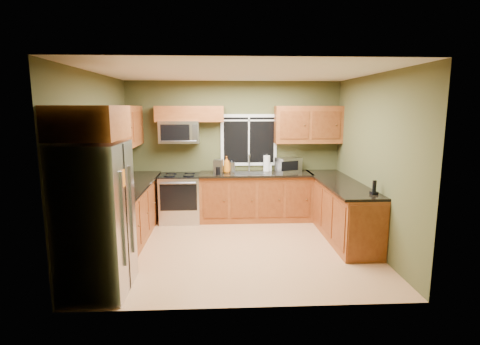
{
  "coord_description": "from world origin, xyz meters",
  "views": [
    {
      "loc": [
        -0.26,
        -5.63,
        2.21
      ],
      "look_at": [
        0.05,
        0.35,
        1.15
      ],
      "focal_mm": 28.0,
      "sensor_mm": 36.0,
      "label": 1
    }
  ],
  "objects": [
    {
      "name": "range",
      "position": [
        -1.05,
        1.47,
        0.47
      ],
      "size": [
        0.76,
        0.69,
        0.94
      ],
      "color": "#B7B7BC",
      "rests_on": "ground"
    },
    {
      "name": "soap_bottle_b",
      "position": [
        0.7,
        1.7,
        1.04
      ],
      "size": [
        0.09,
        0.09,
        0.2
      ],
      "primitive_type": "imported",
      "rotation": [
        0.0,
        0.0,
        0.0
      ],
      "color": "white",
      "rests_on": "countertop_back"
    },
    {
      "name": "window",
      "position": [
        0.3,
        1.78,
        1.55
      ],
      "size": [
        1.12,
        0.03,
        1.02
      ],
      "color": "white",
      "rests_on": "back_wall"
    },
    {
      "name": "soap_bottle_a",
      "position": [
        -0.15,
        1.53,
        1.1
      ],
      "size": [
        0.12,
        0.13,
        0.32
      ],
      "primitive_type": "imported",
      "rotation": [
        0.0,
        0.0,
        -0.0
      ],
      "color": "#CF6813",
      "rests_on": "countertop_back"
    },
    {
      "name": "coffee_maker",
      "position": [
        -0.31,
        1.4,
        1.07
      ],
      "size": [
        0.19,
        0.24,
        0.28
      ],
      "color": "slate",
      "rests_on": "countertop_back"
    },
    {
      "name": "paper_towel_roll",
      "position": [
        0.65,
        1.68,
        1.09
      ],
      "size": [
        0.17,
        0.17,
        0.34
      ],
      "color": "white",
      "rests_on": "countertop_back"
    },
    {
      "name": "upper_cabinets_back_right",
      "position": [
        1.45,
        1.64,
        1.86
      ],
      "size": [
        1.3,
        0.33,
        0.72
      ],
      "primitive_type": "cube",
      "color": "brown",
      "rests_on": "back_wall"
    },
    {
      "name": "countertop_peninsula",
      "position": [
        1.78,
        0.55,
        0.92
      ],
      "size": [
        0.65,
        2.5,
        0.04
      ],
      "primitive_type": "cube",
      "color": "black",
      "rests_on": "base_cabinets_peninsula"
    },
    {
      "name": "soap_bottle_c",
      "position": [
        -0.12,
        1.7,
        1.03
      ],
      "size": [
        0.19,
        0.19,
        0.19
      ],
      "primitive_type": "imported",
      "rotation": [
        0.0,
        0.0,
        0.36
      ],
      "color": "white",
      "rests_on": "countertop_back"
    },
    {
      "name": "ceiling",
      "position": [
        0.0,
        0.0,
        2.7
      ],
      "size": [
        4.2,
        4.2,
        0.0
      ],
      "primitive_type": "plane",
      "rotation": [
        3.14,
        0.0,
        0.0
      ],
      "color": "white",
      "rests_on": "back_wall"
    },
    {
      "name": "toaster_oven",
      "position": [
        1.07,
        1.62,
        1.08
      ],
      "size": [
        0.53,
        0.48,
        0.27
      ],
      "color": "#B7B7BC",
      "rests_on": "countertop_back"
    },
    {
      "name": "refrigerator",
      "position": [
        -1.74,
        -1.3,
        0.9
      ],
      "size": [
        0.74,
        0.9,
        1.8
      ],
      "color": "#B7B7BC",
      "rests_on": "ground"
    },
    {
      "name": "base_cabinets_peninsula",
      "position": [
        1.8,
        0.54,
        0.45
      ],
      "size": [
        0.6,
        2.52,
        0.9
      ],
      "color": "brown",
      "rests_on": "ground"
    },
    {
      "name": "upper_cabinets_left",
      "position": [
        -1.94,
        0.48,
        1.86
      ],
      "size": [
        0.33,
        2.65,
        0.72
      ],
      "primitive_type": "cube",
      "color": "brown",
      "rests_on": "left_wall"
    },
    {
      "name": "countertop_left",
      "position": [
        -1.78,
        0.48,
        0.92
      ],
      "size": [
        0.65,
        2.65,
        0.04
      ],
      "primitive_type": "cube",
      "color": "black",
      "rests_on": "base_cabinets_left"
    },
    {
      "name": "kettle",
      "position": [
        -0.05,
        1.58,
        1.05
      ],
      "size": [
        0.18,
        0.18,
        0.25
      ],
      "color": "#B7B7BC",
      "rests_on": "countertop_back"
    },
    {
      "name": "right_wall",
      "position": [
        2.1,
        0.0,
        1.35
      ],
      "size": [
        0.0,
        3.6,
        3.6
      ],
      "primitive_type": "plane",
      "rotation": [
        1.57,
        0.0,
        -1.57
      ],
      "color": "#474826",
      "rests_on": "ground"
    },
    {
      "name": "sink",
      "position": [
        0.3,
        1.49,
        0.95
      ],
      "size": [
        0.6,
        0.42,
        0.36
      ],
      "color": "slate",
      "rests_on": "countertop_back"
    },
    {
      "name": "microwave",
      "position": [
        -1.05,
        1.61,
        1.73
      ],
      "size": [
        0.76,
        0.41,
        0.42
      ],
      "color": "#B7B7BC",
      "rests_on": "back_wall"
    },
    {
      "name": "cordless_phone",
      "position": [
        1.98,
        -0.39,
        1.0
      ],
      "size": [
        0.11,
        0.11,
        0.21
      ],
      "color": "black",
      "rests_on": "countertop_peninsula"
    },
    {
      "name": "floor",
      "position": [
        0.0,
        0.0,
        0.0
      ],
      "size": [
        4.2,
        4.2,
        0.0
      ],
      "primitive_type": "plane",
      "color": "#B57D4F",
      "rests_on": "ground"
    },
    {
      "name": "front_wall",
      "position": [
        0.0,
        -1.8,
        1.35
      ],
      "size": [
        4.2,
        0.0,
        4.2
      ],
      "primitive_type": "plane",
      "rotation": [
        -1.57,
        0.0,
        0.0
      ],
      "color": "#474826",
      "rests_on": "ground"
    },
    {
      "name": "upper_cabinet_over_fridge",
      "position": [
        -1.74,
        -1.3,
        2.03
      ],
      "size": [
        0.72,
        0.9,
        0.38
      ],
      "primitive_type": "cube",
      "color": "brown",
      "rests_on": "left_wall"
    },
    {
      "name": "left_wall",
      "position": [
        -2.1,
        0.0,
        1.35
      ],
      "size": [
        0.0,
        3.6,
        3.6
      ],
      "primitive_type": "plane",
      "rotation": [
        1.57,
        0.0,
        1.57
      ],
      "color": "#474826",
      "rests_on": "ground"
    },
    {
      "name": "countertop_back",
      "position": [
        0.42,
        1.48,
        0.92
      ],
      "size": [
        2.17,
        0.65,
        0.04
      ],
      "primitive_type": "cube",
      "color": "black",
      "rests_on": "base_cabinets_back"
    },
    {
      "name": "base_cabinets_left",
      "position": [
        -1.8,
        0.48,
        0.45
      ],
      "size": [
        0.6,
        2.65,
        0.9
      ],
      "primitive_type": "cube",
      "color": "brown",
      "rests_on": "ground"
    },
    {
      "name": "back_wall",
      "position": [
        0.0,
        1.8,
        1.35
      ],
      "size": [
        4.2,
        0.0,
        4.2
      ],
      "primitive_type": "plane",
      "rotation": [
        1.57,
        0.0,
        0.0
      ],
      "color": "#474826",
      "rests_on": "ground"
    },
    {
      "name": "upper_cabinets_back_left",
      "position": [
        -0.85,
        1.64,
        2.07
      ],
      "size": [
        1.3,
        0.33,
        0.3
      ],
      "primitive_type": "cube",
      "color": "brown",
      "rests_on": "back_wall"
    },
    {
      "name": "base_cabinets_back",
      "position": [
        0.42,
        1.5,
        0.45
      ],
      "size": [
        2.17,
        0.6,
        0.9
      ],
      "primitive_type": "cube",
      "color": "brown",
      "rests_on": "ground"
    }
  ]
}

